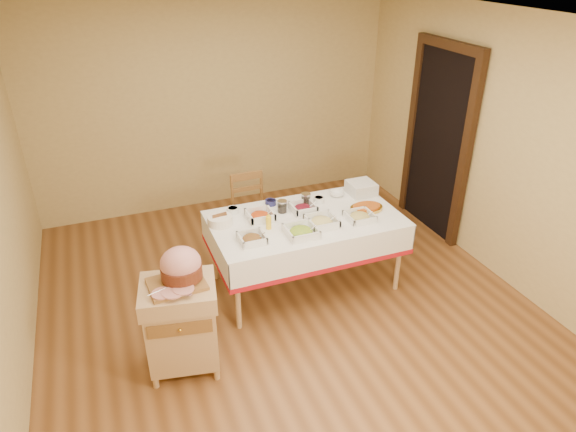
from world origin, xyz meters
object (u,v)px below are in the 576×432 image
object	(u,v)px
butcher_cart	(181,322)
bread_basket	(220,220)
dining_table	(305,233)
brass_platter	(366,208)
preserve_jar_left	(282,207)
dining_chair	(251,212)
mustard_bottle	(269,222)
plate_stack	(361,188)
preserve_jar_right	(306,200)
ham_on_board	(180,268)

from	to	relation	value
butcher_cart	bread_basket	bearing A→B (deg)	57.70
dining_table	brass_platter	xyz separation A→B (m)	(0.63, -0.06, 0.18)
butcher_cart	brass_platter	distance (m)	2.12
butcher_cart	preserve_jar_left	bearing A→B (deg)	37.46
dining_chair	mustard_bottle	distance (m)	1.00
butcher_cart	dining_chair	xyz separation A→B (m)	(1.08, 1.58, -0.01)
butcher_cart	plate_stack	world-z (taller)	plate_stack
plate_stack	brass_platter	distance (m)	0.37
preserve_jar_right	mustard_bottle	world-z (taller)	mustard_bottle
butcher_cart	dining_chair	bearing A→B (deg)	55.59
preserve_jar_left	mustard_bottle	bearing A→B (deg)	-131.39
preserve_jar_left	mustard_bottle	size ratio (longest dim) A/B	0.78
preserve_jar_left	bread_basket	xyz separation A→B (m)	(-0.63, -0.02, -0.01)
mustard_bottle	bread_basket	bearing A→B (deg)	148.40
dining_table	preserve_jar_left	world-z (taller)	preserve_jar_left
dining_chair	preserve_jar_left	world-z (taller)	same
dining_chair	plate_stack	distance (m)	1.24
preserve_jar_right	dining_table	bearing A→B (deg)	-113.41
preserve_jar_left	plate_stack	world-z (taller)	plate_stack
brass_platter	mustard_bottle	bearing A→B (deg)	-179.42
bread_basket	preserve_jar_left	bearing A→B (deg)	1.81
ham_on_board	dining_chair	bearing A→B (deg)	56.12
bread_basket	mustard_bottle	bearing A→B (deg)	-31.60
ham_on_board	plate_stack	world-z (taller)	ham_on_board
dining_chair	bread_basket	size ratio (longest dim) A/B	3.79
butcher_cart	preserve_jar_left	distance (m)	1.55
plate_stack	dining_table	bearing A→B (deg)	-159.17
bread_basket	plate_stack	size ratio (longest dim) A/B	0.88
bread_basket	brass_platter	bearing A→B (deg)	-9.33
dining_chair	preserve_jar_left	distance (m)	0.76
ham_on_board	mustard_bottle	bearing A→B (deg)	33.91
preserve_jar_right	plate_stack	size ratio (longest dim) A/B	0.46
dining_table	preserve_jar_left	bearing A→B (deg)	130.03
ham_on_board	bread_basket	xyz separation A→B (m)	(0.52, 0.86, -0.13)
butcher_cart	bread_basket	distance (m)	1.12
butcher_cart	bread_basket	world-z (taller)	bread_basket
butcher_cart	plate_stack	xyz separation A→B (m)	(2.12, 1.01, 0.36)
mustard_bottle	plate_stack	world-z (taller)	mustard_bottle
preserve_jar_right	brass_platter	xyz separation A→B (m)	(0.51, -0.32, -0.03)
mustard_bottle	bread_basket	distance (m)	0.47
preserve_jar_right	brass_platter	world-z (taller)	preserve_jar_right
preserve_jar_right	plate_stack	xyz separation A→B (m)	(0.64, 0.02, 0.01)
dining_chair	ham_on_board	bearing A→B (deg)	-123.88
dining_chair	mustard_bottle	size ratio (longest dim) A/B	5.55
butcher_cart	ham_on_board	size ratio (longest dim) A/B	1.83
butcher_cart	preserve_jar_left	xyz separation A→B (m)	(1.20, 0.92, 0.36)
plate_stack	brass_platter	world-z (taller)	plate_stack
preserve_jar_left	preserve_jar_right	bearing A→B (deg)	13.64
preserve_jar_left	brass_platter	world-z (taller)	preserve_jar_left
ham_on_board	bread_basket	world-z (taller)	ham_on_board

